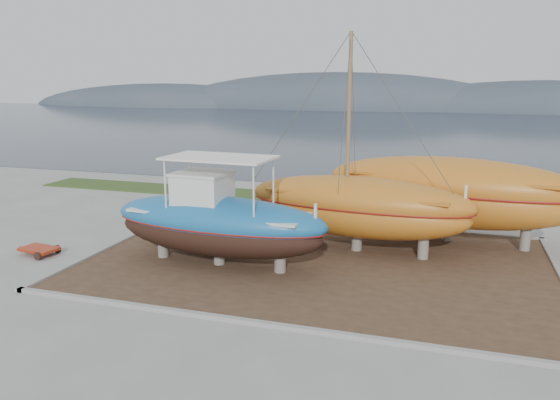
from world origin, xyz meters
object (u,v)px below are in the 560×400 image
(red_trailer, at_px, (39,251))
(blue_caique, at_px, (218,211))
(orange_sailboat, at_px, (360,145))
(white_dinghy, at_px, (192,228))
(orange_bare_hull, at_px, (449,201))

(red_trailer, bearing_deg, blue_caique, 15.43)
(orange_sailboat, distance_m, red_trailer, 14.17)
(orange_sailboat, bearing_deg, blue_caique, -138.64)
(blue_caique, distance_m, orange_sailboat, 6.45)
(red_trailer, bearing_deg, orange_sailboat, 27.10)
(white_dinghy, bearing_deg, orange_bare_hull, 26.36)
(blue_caique, xyz_separation_m, red_trailer, (-7.76, -1.11, -2.06))
(white_dinghy, relative_size, orange_sailboat, 0.45)
(orange_sailboat, bearing_deg, red_trailer, -153.99)
(blue_caique, bearing_deg, white_dinghy, 138.10)
(white_dinghy, distance_m, red_trailer, 6.43)
(blue_caique, bearing_deg, red_trailer, -168.78)
(orange_sailboat, relative_size, orange_bare_hull, 0.86)
(orange_sailboat, relative_size, red_trailer, 4.24)
(orange_bare_hull, relative_size, red_trailer, 4.92)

